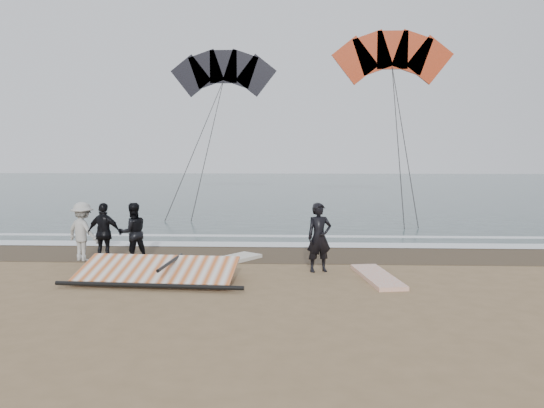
{
  "coord_description": "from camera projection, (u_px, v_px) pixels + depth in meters",
  "views": [
    {
      "loc": [
        -0.28,
        -10.58,
        2.95
      ],
      "look_at": [
        -0.83,
        3.0,
        1.6
      ],
      "focal_mm": 35.0,
      "sensor_mm": 36.0,
      "label": 1
    }
  ],
  "objects": [
    {
      "name": "wet_sand",
      "position": [
        303.0,
        254.0,
        15.27
      ],
      "size": [
        120.0,
        2.8,
        0.01
      ],
      "primitive_type": "cube",
      "color": "#4C3D2B",
      "rests_on": "ground"
    },
    {
      "name": "trio_cluster",
      "position": [
        104.0,
        232.0,
        14.15
      ],
      "size": [
        2.48,
        1.06,
        1.61
      ],
      "color": "black",
      "rests_on": "ground"
    },
    {
      "name": "foam_near",
      "position": [
        302.0,
        245.0,
        16.66
      ],
      "size": [
        120.0,
        0.9,
        0.01
      ],
      "primitive_type": "cube",
      "color": "white",
      "rests_on": "sea"
    },
    {
      "name": "foam_far",
      "position": [
        301.0,
        236.0,
        18.35
      ],
      "size": [
        120.0,
        0.45,
        0.01
      ],
      "primitive_type": "cube",
      "color": "white",
      "rests_on": "sea"
    },
    {
      "name": "sea",
      "position": [
        297.0,
        187.0,
        43.61
      ],
      "size": [
        120.0,
        54.0,
        0.02
      ],
      "primitive_type": "cube",
      "color": "#233838",
      "rests_on": "ground"
    },
    {
      "name": "kite_dark",
      "position": [
        223.0,
        76.0,
        32.6
      ],
      "size": [
        7.25,
        5.79,
        13.53
      ],
      "color": "black",
      "rests_on": "ground"
    },
    {
      "name": "ground",
      "position": [
        307.0,
        297.0,
        10.8
      ],
      "size": [
        120.0,
        120.0,
        0.0
      ],
      "primitive_type": "plane",
      "color": "#8C704C",
      "rests_on": "ground"
    },
    {
      "name": "kite_red",
      "position": [
        392.0,
        60.0,
        28.11
      ],
      "size": [
        7.08,
        4.68,
        11.83
      ],
      "color": "#BF3816",
      "rests_on": "ground"
    },
    {
      "name": "man_main",
      "position": [
        319.0,
        237.0,
        12.99
      ],
      "size": [
        0.71,
        0.57,
        1.7
      ],
      "primitive_type": "imported",
      "rotation": [
        0.0,
        0.0,
        0.3
      ],
      "color": "black",
      "rests_on": "ground"
    },
    {
      "name": "board_cream",
      "position": [
        221.0,
        262.0,
        13.95
      ],
      "size": [
        2.08,
        2.45,
        0.11
      ],
      "primitive_type": "cube",
      "rotation": [
        0.0,
        0.0,
        -0.64
      ],
      "color": "beige",
      "rests_on": "ground"
    },
    {
      "name": "sail_rig",
      "position": [
        156.0,
        272.0,
        12.17
      ],
      "size": [
        4.13,
        1.94,
        0.49
      ],
      "color": "black",
      "rests_on": "ground"
    },
    {
      "name": "board_white",
      "position": [
        377.0,
        277.0,
        12.33
      ],
      "size": [
        1.0,
        2.41,
        0.09
      ],
      "primitive_type": "cube",
      "rotation": [
        0.0,
        0.0,
        0.15
      ],
      "color": "white",
      "rests_on": "ground"
    }
  ]
}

